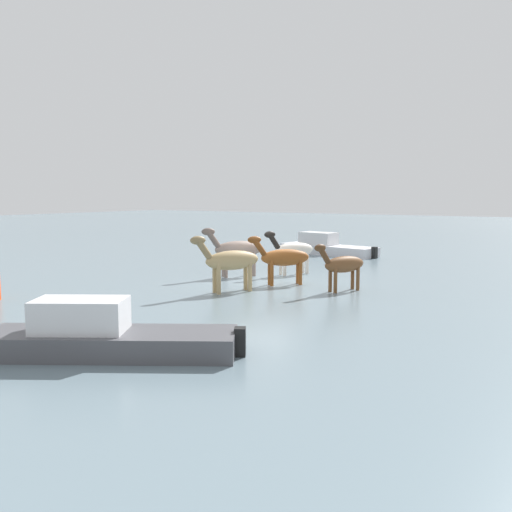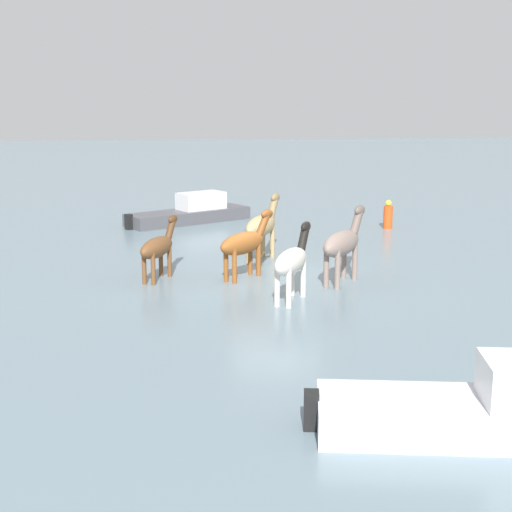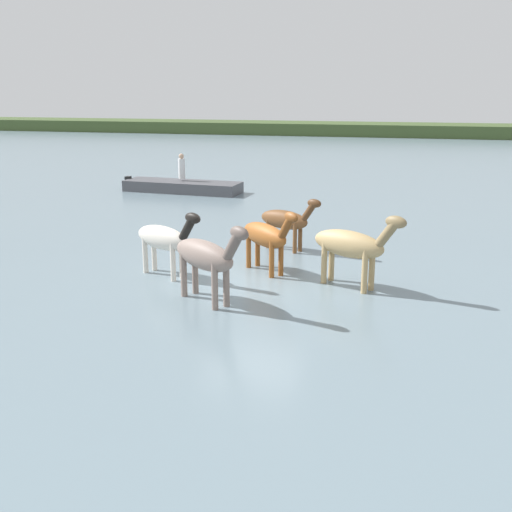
# 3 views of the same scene
# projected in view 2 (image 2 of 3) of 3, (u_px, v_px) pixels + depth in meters

# --- Properties ---
(ground_plane) EXTENTS (140.56, 140.56, 0.00)m
(ground_plane) POSITION_uv_depth(u_px,v_px,m) (276.00, 278.00, 21.60)
(ground_plane) COLOR slate
(horse_chestnut_trailing) EXTENTS (2.01, 1.91, 1.87)m
(horse_chestnut_trailing) POSITION_uv_depth(u_px,v_px,m) (244.00, 243.00, 21.41)
(horse_chestnut_trailing) COLOR brown
(horse_chestnut_trailing) RESTS_ON ground_plane
(horse_lead) EXTENTS (2.31, 1.48, 1.89)m
(horse_lead) POSITION_uv_depth(u_px,v_px,m) (292.00, 261.00, 19.04)
(horse_lead) COLOR silver
(horse_lead) RESTS_ON ground_plane
(horse_dun_straggler) EXTENTS (2.37, 1.88, 2.05)m
(horse_dun_straggler) POSITION_uv_depth(u_px,v_px,m) (343.00, 243.00, 20.87)
(horse_dun_straggler) COLOR gray
(horse_dun_straggler) RESTS_ON ground_plane
(horse_pinto_flank) EXTENTS (2.14, 1.27, 1.72)m
(horse_pinto_flank) POSITION_uv_depth(u_px,v_px,m) (158.00, 247.00, 21.25)
(horse_pinto_flank) COLOR brown
(horse_pinto_flank) RESTS_ON ground_plane
(horse_dark_mare) EXTENTS (2.46, 1.60, 2.02)m
(horse_dark_mare) POSITION_uv_depth(u_px,v_px,m) (262.00, 226.00, 23.76)
(horse_dark_mare) COLOR tan
(horse_dark_mare) RESTS_ON ground_plane
(boat_skiff_near) EXTENTS (4.00, 5.32, 1.36)m
(boat_skiff_near) POSITION_uv_depth(u_px,v_px,m) (191.00, 215.00, 31.10)
(boat_skiff_near) COLOR #4C4C51
(boat_skiff_near) RESTS_ON ground_plane
(boat_tender_starboard) EXTENTS (2.58, 6.04, 1.37)m
(boat_tender_starboard) POSITION_uv_depth(u_px,v_px,m) (511.00, 414.00, 11.60)
(boat_tender_starboard) COLOR silver
(boat_tender_starboard) RESTS_ON ground_plane
(buoy_channel_marker) EXTENTS (0.36, 0.36, 1.14)m
(buoy_channel_marker) POSITION_uv_depth(u_px,v_px,m) (388.00, 216.00, 29.56)
(buoy_channel_marker) COLOR #E54C19
(buoy_channel_marker) RESTS_ON ground_plane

